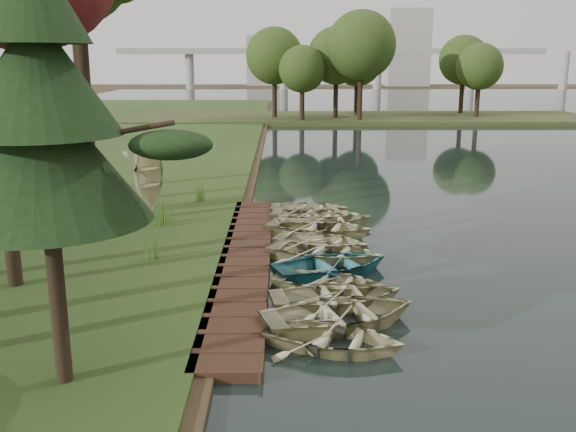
{
  "coord_description": "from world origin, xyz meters",
  "views": [
    {
      "loc": [
        -0.4,
        -19.87,
        6.5
      ],
      "look_at": [
        -0.21,
        0.12,
        1.58
      ],
      "focal_mm": 40.0,
      "sensor_mm": 36.0,
      "label": 1
    }
  ],
  "objects_px": {
    "boardwalk": "(245,260)",
    "rowboat_0": "(334,335)",
    "rowboat_2": "(337,293)",
    "rowboat_1": "(341,311)",
    "stored_rowboat": "(150,203)",
    "pine_tree": "(40,111)"
  },
  "relations": [
    {
      "from": "rowboat_0",
      "to": "pine_tree",
      "type": "distance_m",
      "value": 7.79
    },
    {
      "from": "stored_rowboat",
      "to": "pine_tree",
      "type": "distance_m",
      "value": 15.38
    },
    {
      "from": "rowboat_0",
      "to": "rowboat_2",
      "type": "bearing_deg",
      "value": 12.41
    },
    {
      "from": "rowboat_1",
      "to": "stored_rowboat",
      "type": "height_order",
      "value": "stored_rowboat"
    },
    {
      "from": "rowboat_2",
      "to": "stored_rowboat",
      "type": "relative_size",
      "value": 1.16
    },
    {
      "from": "rowboat_1",
      "to": "pine_tree",
      "type": "xyz_separation_m",
      "value": [
        -5.77,
        -3.14,
        5.13
      ]
    },
    {
      "from": "rowboat_1",
      "to": "rowboat_2",
      "type": "height_order",
      "value": "rowboat_1"
    },
    {
      "from": "rowboat_0",
      "to": "rowboat_2",
      "type": "xyz_separation_m",
      "value": [
        0.3,
        2.58,
        0.04
      ]
    },
    {
      "from": "boardwalk",
      "to": "rowboat_0",
      "type": "distance_m",
      "value": 6.8
    },
    {
      "from": "stored_rowboat",
      "to": "pine_tree",
      "type": "relative_size",
      "value": 0.37
    },
    {
      "from": "boardwalk",
      "to": "rowboat_1",
      "type": "distance_m",
      "value": 5.77
    },
    {
      "from": "rowboat_1",
      "to": "stored_rowboat",
      "type": "distance_m",
      "value": 13.33
    },
    {
      "from": "pine_tree",
      "to": "boardwalk",
      "type": "bearing_deg",
      "value": 69.3
    },
    {
      "from": "rowboat_0",
      "to": "rowboat_1",
      "type": "bearing_deg",
      "value": 6.1
    },
    {
      "from": "rowboat_2",
      "to": "pine_tree",
      "type": "distance_m",
      "value": 8.95
    },
    {
      "from": "rowboat_1",
      "to": "pine_tree",
      "type": "relative_size",
      "value": 0.47
    },
    {
      "from": "rowboat_2",
      "to": "rowboat_0",
      "type": "bearing_deg",
      "value": 162.95
    },
    {
      "from": "stored_rowboat",
      "to": "pine_tree",
      "type": "xyz_separation_m",
      "value": [
        1.18,
        -14.51,
        4.97
      ]
    },
    {
      "from": "rowboat_2",
      "to": "stored_rowboat",
      "type": "height_order",
      "value": "stored_rowboat"
    },
    {
      "from": "rowboat_2",
      "to": "boardwalk",
      "type": "bearing_deg",
      "value": 24.64
    },
    {
      "from": "rowboat_0",
      "to": "rowboat_2",
      "type": "height_order",
      "value": "rowboat_2"
    },
    {
      "from": "boardwalk",
      "to": "rowboat_1",
      "type": "relative_size",
      "value": 4.04
    }
  ]
}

